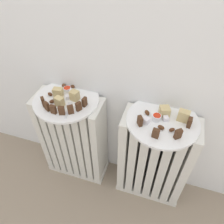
{
  "coord_description": "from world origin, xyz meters",
  "views": [
    {
      "loc": [
        0.21,
        -0.38,
        1.23
      ],
      "look_at": [
        0.0,
        0.28,
        0.56
      ],
      "focal_mm": 34.25,
      "sensor_mm": 36.0,
      "label": 1
    }
  ],
  "objects": [
    {
      "name": "medjool_date_left_0",
      "position": [
        -0.28,
        0.36,
        0.59
      ],
      "size": [
        0.03,
        0.03,
        0.02
      ],
      "primitive_type": "ellipsoid",
      "rotation": [
        0.0,
        0.0,
        2.24
      ],
      "color": "#4C2814",
      "rests_on": "plate_left"
    },
    {
      "name": "dark_cake_slice_left_2",
      "position": [
        -0.23,
        0.18,
        0.6
      ],
      "size": [
        0.03,
        0.02,
        0.04
      ],
      "primitive_type": "cube",
      "rotation": [
        0.0,
        0.0,
        -0.07
      ],
      "color": "#472B19",
      "rests_on": "plate_left"
    },
    {
      "name": "marble_cake_slice_right_0",
      "position": [
        0.3,
        0.3,
        0.61
      ],
      "size": [
        0.05,
        0.04,
        0.05
      ],
      "primitive_type": "cube",
      "rotation": [
        0.0,
        0.0,
        -0.13
      ],
      "color": "tan",
      "rests_on": "plate_right"
    },
    {
      "name": "medjool_date_left_3",
      "position": [
        -0.31,
        0.28,
        0.59
      ],
      "size": [
        0.03,
        0.02,
        0.02
      ],
      "primitive_type": "ellipsoid",
      "rotation": [
        0.0,
        0.0,
        2.89
      ],
      "color": "#4C2814",
      "rests_on": "plate_left"
    },
    {
      "name": "medjool_date_right_1",
      "position": [
        0.15,
        0.29,
        0.59
      ],
      "size": [
        0.03,
        0.03,
        0.02
      ],
      "primitive_type": "ellipsoid",
      "rotation": [
        0.0,
        0.0,
        2.25
      ],
      "color": "#4C2814",
      "rests_on": "plate_right"
    },
    {
      "name": "turkish_delight_left_0",
      "position": [
        -0.22,
        0.28,
        0.59
      ],
      "size": [
        0.03,
        0.03,
        0.02
      ],
      "primitive_type": "cube",
      "rotation": [
        0.0,
        0.0,
        0.58
      ],
      "color": "white",
      "rests_on": "plate_left"
    },
    {
      "name": "medjool_date_right_2",
      "position": [
        0.22,
        0.23,
        0.59
      ],
      "size": [
        0.03,
        0.03,
        0.02
      ],
      "primitive_type": "ellipsoid",
      "rotation": [
        0.0,
        0.0,
        2.83
      ],
      "color": "#4C2814",
      "rests_on": "plate_right"
    },
    {
      "name": "medjool_date_right_0",
      "position": [
        0.27,
        0.23,
        0.59
      ],
      "size": [
        0.03,
        0.03,
        0.01
      ],
      "primitive_type": "ellipsoid",
      "rotation": [
        0.0,
        0.0,
        0.7
      ],
      "color": "#4C2814",
      "rests_on": "plate_right"
    },
    {
      "name": "dark_cake_slice_right_0",
      "position": [
        0.14,
        0.22,
        0.6
      ],
      "size": [
        0.03,
        0.03,
        0.04
      ],
      "primitive_type": "cube",
      "rotation": [
        0.0,
        0.0,
        -0.99
      ],
      "color": "#472B19",
      "rests_on": "plate_right"
    },
    {
      "name": "fork",
      "position": [
        -0.18,
        0.22,
        0.58
      ],
      "size": [
        0.04,
        0.1,
        0.0
      ],
      "color": "silver",
      "rests_on": "plate_left"
    },
    {
      "name": "ground_plane",
      "position": [
        0.0,
        0.0,
        0.0
      ],
      "size": [
        6.0,
        6.0,
        0.0
      ],
      "primitive_type": "plane",
      "color": "gray"
    },
    {
      "name": "turkish_delight_right_0",
      "position": [
        0.24,
        0.28,
        0.59
      ],
      "size": [
        0.03,
        0.03,
        0.02
      ],
      "primitive_type": "cube",
      "rotation": [
        0.0,
        0.0,
        0.42
      ],
      "color": "white",
      "rests_on": "plate_right"
    },
    {
      "name": "marble_cake_slice_left_2",
      "position": [
        -0.18,
        0.29,
        0.6
      ],
      "size": [
        0.04,
        0.04,
        0.05
      ],
      "primitive_type": "cube",
      "rotation": [
        0.0,
        0.0,
        -0.21
      ],
      "color": "tan",
      "rests_on": "plate_left"
    },
    {
      "name": "turkish_delight_left_1",
      "position": [
        -0.22,
        0.33,
        0.59
      ],
      "size": [
        0.03,
        0.03,
        0.02
      ],
      "primitive_type": "cube",
      "rotation": [
        0.0,
        0.0,
        0.72
      ],
      "color": "white",
      "rests_on": "plate_left"
    },
    {
      "name": "dark_cake_slice_left_1",
      "position": [
        -0.27,
        0.19,
        0.6
      ],
      "size": [
        0.03,
        0.02,
        0.04
      ],
      "primitive_type": "cube",
      "rotation": [
        0.0,
        0.0,
        -0.44
      ],
      "color": "#472B19",
      "rests_on": "plate_left"
    },
    {
      "name": "dark_cake_slice_left_5",
      "position": [
        -0.14,
        0.23,
        0.6
      ],
      "size": [
        0.02,
        0.03,
        0.04
      ],
      "primitive_type": "cube",
      "rotation": [
        0.0,
        0.0,
        1.04
      ],
      "color": "#472B19",
      "rests_on": "plate_left"
    },
    {
      "name": "dark_cake_slice_right_1",
      "position": [
        0.21,
        0.18,
        0.6
      ],
      "size": [
        0.03,
        0.02,
        0.04
      ],
      "primitive_type": "cube",
      "rotation": [
        0.0,
        0.0,
        -0.15
      ],
      "color": "#472B19",
      "rests_on": "plate_right"
    },
    {
      "name": "turkish_delight_right_1",
      "position": [
        0.16,
        0.24,
        0.59
      ],
      "size": [
        0.03,
        0.03,
        0.03
      ],
      "primitive_type": "cube",
      "rotation": [
        0.0,
        0.0,
        1.15
      ],
      "color": "white",
      "rests_on": "plate_right"
    },
    {
      "name": "plate_left",
      "position": [
        -0.23,
        0.28,
        0.57
      ],
      "size": [
        0.31,
        0.31,
        0.01
      ],
      "primitive_type": "cylinder",
      "color": "white",
      "rests_on": "radiator_left"
    },
    {
      "name": "marble_cake_slice_right_1",
      "position": [
        0.22,
        0.31,
        0.6
      ],
      "size": [
        0.05,
        0.05,
        0.04
      ],
      "primitive_type": "cube",
      "rotation": [
        0.0,
        0.0,
        0.37
      ],
      "color": "tan",
      "rests_on": "plate_right"
    },
    {
      "name": "medjool_date_left_1",
      "position": [
        -0.23,
        0.37,
        0.59
      ],
      "size": [
        0.02,
        0.02,
        0.02
      ],
      "primitive_type": "ellipsoid",
      "rotation": [
        0.0,
        0.0,
        3.06
      ],
      "color": "#4C2814",
      "rests_on": "plate_left"
    },
    {
      "name": "medjool_date_left_2",
      "position": [
        -0.27,
        0.24,
        0.59
      ],
      "size": [
        0.03,
        0.03,
        0.01
      ],
      "primitive_type": "ellipsoid",
      "rotation": [
        0.0,
        0.0,
        0.9
      ],
      "color": "#4C2814",
      "rests_on": "plate_left"
    },
    {
      "name": "dark_cake_slice_left_6",
      "position": [
        -0.12,
        0.26,
        0.6
      ],
      "size": [
        0.02,
        0.03,
        0.04
      ],
      "primitive_type": "cube",
      "rotation": [
        0.0,
        0.0,
        1.41
      ],
      "color": "#472B19",
      "rests_on": "plate_left"
    },
    {
      "name": "dark_cake_slice_left_0",
      "position": [
        -0.3,
        0.21,
        0.6
      ],
      "size": [
        0.03,
        0.03,
        0.04
      ],
      "primitive_type": "cube",
      "rotation": [
        0.0,
        0.0,
        -0.81
      ],
      "color": "#472B19",
      "rests_on": "plate_left"
    },
    {
      "name": "radiator_right",
      "position": [
        0.23,
        0.28,
        0.28
      ],
      "size": [
        0.36,
        0.16,
        0.57
      ],
      "color": "silver",
      "rests_on": "ground_plane"
    },
    {
      "name": "jam_bowl_left",
      "position": [
        -0.25,
        0.34,
        0.59
      ],
      "size": [
        0.04,
        0.04,
        0.02
      ],
      "color": "white",
      "rests_on": "plate_left"
    },
    {
      "name": "marble_cake_slice_left_0",
      "position": [
        -0.23,
        0.23,
        0.6
      ],
      "size": [
        0.04,
        0.04,
        0.05
      ],
      "primitive_type": "cube",
      "rotation": [
        0.0,
        0.0,
        -0.24
      ],
      "color": "tan",
      "rests_on": "plate_left"
    },
    {
      "name": "dark_cake_slice_right_3",
      "position": [
        0.33,
        0.28,
        0.6
      ],
      "size": [
        0.02,
        0.03,
        0.04
      ],
      "primitive_type": "cube",
      "rotation": [
        0.0,
        0.0,
        1.53
      ],
      "color": "#472B19",
      "rests_on": "plate_right"
    },
    {
      "name": "marble_cake_slice_left_1",
      "position": [
        -0.27,
        0.29,
        0.6
      ],
      "size": [
        0.05,
        0.04,
        0.05
      ],
      "primitive_type": "cube",
      "rotation": [
        0.0,
        0.0,
        0.16
      ],
      "color": "tan",
      "rests_on": "plate_left"
    },
    {
      "name": "dark_cake_slice_left_4",
      "position": [
        -0.16,
        0.2,
        0.6
      ],
      "size": [
        0.03,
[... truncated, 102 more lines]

